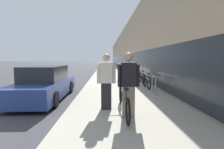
{
  "coord_description": "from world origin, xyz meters",
  "views": [
    {
      "loc": [
        5.05,
        -3.96,
        1.74
      ],
      "look_at": [
        5.71,
        14.03,
        0.1
      ],
      "focal_mm": 28.0,
      "sensor_mm": 36.0,
      "label": 1
    }
  ],
  "objects": [
    {
      "name": "cruiser_bike_nearest",
      "position": [
        7.33,
        5.52,
        0.47
      ],
      "size": [
        0.52,
        1.66,
        0.88
      ],
      "color": "black",
      "rests_on": "sidewalk_slab"
    },
    {
      "name": "parked_sedan_curbside",
      "position": [
        2.47,
        3.57,
        0.65
      ],
      "size": [
        1.74,
        4.65,
        1.43
      ],
      "color": "navy",
      "rests_on": "ground"
    },
    {
      "name": "person_rider",
      "position": [
        5.69,
        0.87,
        1.01
      ],
      "size": [
        0.61,
        0.24,
        1.81
      ],
      "color": "#756B5B",
      "rests_on": "sidewalk_slab"
    },
    {
      "name": "bike_rack_hoop",
      "position": [
        7.3,
        4.04,
        0.61
      ],
      "size": [
        0.05,
        0.6,
        0.84
      ],
      "color": "gray",
      "rests_on": "sidewalk_slab"
    },
    {
      "name": "storefront_facade",
      "position": [
        12.93,
        29.0,
        3.24
      ],
      "size": [
        10.01,
        70.0,
        6.49
      ],
      "color": "tan",
      "rests_on": "ground"
    },
    {
      "name": "person_bystander",
      "position": [
        5.07,
        1.62,
        1.0
      ],
      "size": [
        0.61,
        0.24,
        1.79
      ],
      "color": "black",
      "rests_on": "sidewalk_slab"
    },
    {
      "name": "cruiser_bike_farthest",
      "position": [
        7.06,
        9.78,
        0.51
      ],
      "size": [
        0.52,
        1.82,
        0.97
      ],
      "color": "black",
      "rests_on": "sidewalk_slab"
    },
    {
      "name": "tandem_bicycle",
      "position": [
        5.6,
        1.23,
        0.47
      ],
      "size": [
        0.52,
        2.79,
        0.87
      ],
      "color": "black",
      "rests_on": "sidewalk_slab"
    },
    {
      "name": "cruiser_bike_middle",
      "position": [
        7.44,
        7.42,
        0.47
      ],
      "size": [
        0.52,
        1.79,
        0.87
      ],
      "color": "black",
      "rests_on": "sidewalk_slab"
    },
    {
      "name": "sidewalk_slab",
      "position": [
        5.84,
        21.0,
        0.05
      ],
      "size": [
        4.12,
        70.0,
        0.1
      ],
      "color": "#A39E8E",
      "rests_on": "ground"
    }
  ]
}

